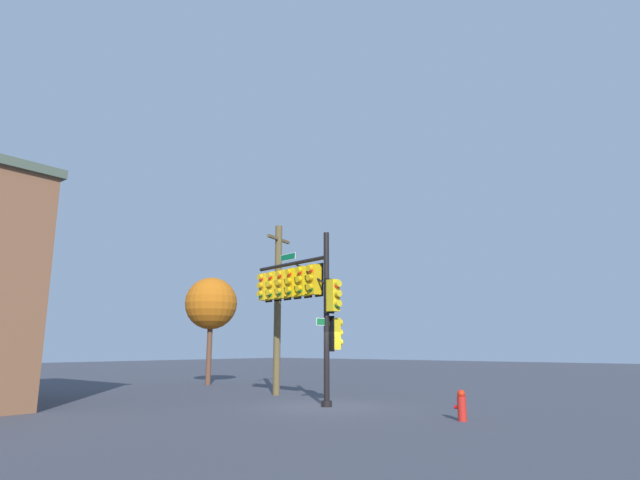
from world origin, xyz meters
name	(u,v)px	position (x,y,z in m)	size (l,w,h in m)	color
ground_plane	(327,407)	(0.00, 0.00, 0.00)	(120.00, 120.00, 0.00)	#3E404A
signal_pole_assembly	(302,294)	(1.39, -0.26, 3.94)	(4.77, 1.38, 6.03)	black
utility_pole	(278,305)	(4.33, -2.01, 3.75)	(0.53, 1.78, 7.28)	brown
fire_hydrant	(462,405)	(-5.06, 0.39, 0.41)	(0.33, 0.24, 0.83)	red
tree_near	(211,304)	(11.53, -4.18, 4.32)	(2.84, 2.84, 5.77)	brown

